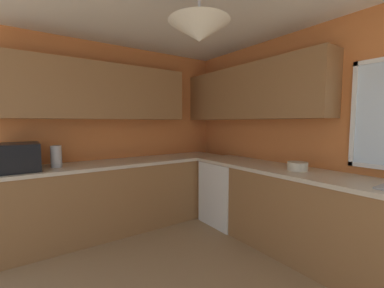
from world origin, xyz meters
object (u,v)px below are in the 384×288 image
at_px(kettle, 56,157).
at_px(bowl, 298,166).
at_px(microwave, 20,157).
at_px(dishwasher, 228,192).

xyz_separation_m(kettle, bowl, (1.66, 2.07, -0.08)).
bearing_deg(kettle, microwave, -93.39).
distance_m(kettle, bowl, 2.66).
relative_size(dishwasher, microwave, 1.78).
distance_m(dishwasher, microwave, 2.55).
bearing_deg(bowl, kettle, -128.67).
height_order(dishwasher, bowl, bowl).
height_order(dishwasher, kettle, kettle).
relative_size(microwave, bowl, 2.33).
height_order(microwave, kettle, microwave).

